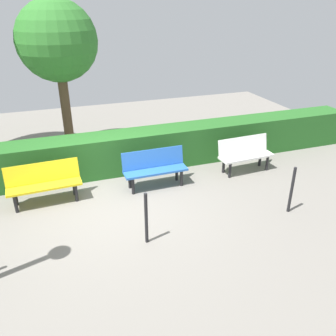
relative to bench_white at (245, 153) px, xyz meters
name	(u,v)px	position (x,y,z in m)	size (l,w,h in m)	color
ground_plane	(117,205)	(3.42, 0.58, -0.48)	(16.26, 16.26, 0.00)	gray
bench_white	(245,153)	(0.00, 0.00, 0.00)	(1.42, 0.53, 0.86)	white
bench_blue	(155,167)	(2.39, 0.02, 0.00)	(1.46, 0.47, 0.86)	blue
bench_yellow	(44,182)	(4.81, -0.06, 0.00)	(1.53, 0.53, 0.86)	yellow
hedge_row	(142,150)	(2.39, -1.05, 0.01)	(12.26, 0.79, 0.98)	#266023
tree_near	(57,42)	(4.04, -2.87, 2.50)	(2.07, 2.07, 4.04)	brown
railing_post_near	(292,190)	(0.14, 2.01, 0.02)	(0.06, 0.06, 1.00)	black
railing_post_mid	(146,218)	(3.17, 2.01, 0.02)	(0.06, 0.06, 1.00)	black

